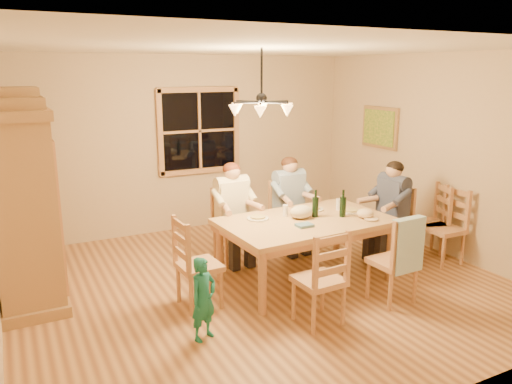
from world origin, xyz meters
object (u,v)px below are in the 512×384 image
chair_end_left (199,279)px  adult_slate_man (392,198)px  chair_near_left (318,294)px  chair_near_right (392,275)px  adult_woman (232,201)px  chair_spare_front (443,240)px  wine_bottle_b (343,203)px  wine_bottle_a (315,203)px  chandelier (261,107)px  chair_far_right (289,230)px  chair_far_left (233,240)px  adult_plaid_man (290,193)px  child (203,299)px  chair_end_right (390,238)px  dining_table (306,227)px  chair_spare_back (427,234)px  armoire (24,206)px

chair_end_left → adult_slate_man: size_ratio=1.13×
chair_near_left → chair_near_right: bearing=0.0°
adult_woman → chair_spare_front: adult_woman is taller
wine_bottle_b → wine_bottle_a: bearing=154.1°
chair_end_left → adult_woman: 1.39m
chandelier → chair_end_left: chandelier is taller
chair_near_left → adult_woman: 1.94m
wine_bottle_a → chair_far_right: bearing=78.5°
chandelier → adult_slate_man: chandelier is taller
chair_far_left → adult_slate_man: (1.91, -0.85, 0.54)m
adult_plaid_man → child: bearing=38.5°
chandelier → chair_far_left: bearing=90.2°
chair_end_right → wine_bottle_b: (-0.92, -0.16, 0.62)m
adult_plaid_man → wine_bottle_b: 1.06m
adult_woman → adult_plaid_man: bearing=-180.0°
chandelier → chair_end_right: size_ratio=0.78×
adult_slate_man → chair_far_left: bearing=63.4°
adult_slate_man → chair_far_right: bearing=46.6°
dining_table → wine_bottle_a: bearing=15.2°
adult_slate_man → child: 3.08m
chair_end_right → adult_slate_man: 0.54m
chair_spare_front → chair_spare_back: bearing=1.1°
chair_far_left → chair_far_right: size_ratio=1.00×
armoire → chair_near_right: 4.03m
chair_far_left → chair_spare_back: size_ratio=1.00×
chair_near_right → chair_end_right: bearing=46.7°
chair_far_right → adult_slate_man: (1.03, -0.89, 0.54)m
dining_table → chair_near_left: chair_near_left is taller
chair_end_left → wine_bottle_a: (1.53, 0.10, 0.62)m
adult_plaid_man → chair_end_right: bearing=136.6°
armoire → wine_bottle_b: bearing=-17.4°
wine_bottle_a → chair_spare_front: (1.76, -0.38, -0.62)m
chair_end_left → adult_plaid_man: size_ratio=1.13×
armoire → chair_near_right: size_ratio=2.32×
adult_woman → chair_end_left: bearing=46.7°
adult_slate_man → chair_spare_front: bearing=-128.7°
chair_end_left → adult_slate_man: adult_slate_man is taller
chair_far_left → adult_slate_man: adult_slate_man is taller
adult_slate_man → chair_spare_front: 0.87m
dining_table → wine_bottle_a: size_ratio=6.14×
adult_plaid_man → chair_far_right: bearing=87.4°
armoire → chair_far_left: bearing=-1.3°
chair_near_right → child: chair_near_right is taller
child → chair_spare_back: chair_spare_back is taller
chair_end_right → adult_plaid_man: bearing=46.6°
armoire → chair_spare_front: bearing=-15.0°
chair_far_right → adult_plaid_man: size_ratio=1.13×
chair_far_left → chair_near_left: size_ratio=1.00×
adult_woman → chandelier: bearing=87.6°
chair_near_left → adult_plaid_man: adult_plaid_man is taller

